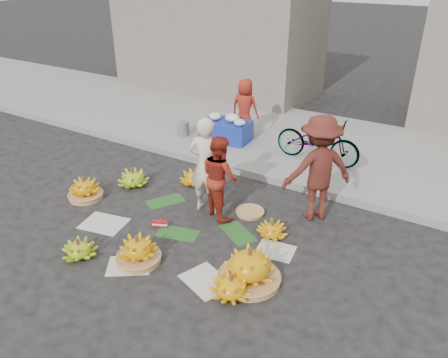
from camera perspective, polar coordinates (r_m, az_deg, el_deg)
The scene contains 23 objects.
ground at distance 7.02m, azimuth -4.42°, elevation -6.58°, with size 80.00×80.00×0.00m, color black.
curb at distance 8.61m, azimuth 4.10°, elevation 0.75°, with size 40.00×0.25×0.15m, color gray.
sidewalk at distance 10.37m, azimuth 9.56°, elevation 5.04°, with size 40.00×4.00×0.12m, color gray.
building_left at distance 14.18m, azimuth -0.74°, elevation 19.41°, with size 6.00×3.00×4.00m, color gray.
newspaper_scatter at distance 6.51m, azimuth -8.58°, elevation -9.83°, with size 3.20×1.80×0.00m, color silver, non-canonical shape.
banana_leaves at distance 7.20m, azimuth -4.14°, elevation -5.58°, with size 2.00×1.00×0.00m, color #1A4D19, non-canonical shape.
banana_bunch_0 at distance 8.16m, azimuth -17.71°, elevation -1.30°, with size 0.59×0.59×0.42m.
banana_bunch_1 at distance 6.68m, azimuth -18.42°, elevation -8.72°, with size 0.54×0.54×0.30m.
banana_bunch_2 at distance 6.34m, azimuth -11.17°, elevation -9.17°, with size 0.62×0.62×0.43m.
banana_bunch_3 at distance 5.69m, azimuth 0.95°, elevation -13.86°, with size 0.68×0.68×0.34m.
banana_bunch_4 at distance 5.85m, azimuth 3.34°, elevation -11.38°, with size 0.98×0.98×0.54m.
banana_bunch_5 at distance 6.81m, azimuth 6.30°, elevation -6.60°, with size 0.53×0.53×0.29m.
banana_bunch_6 at distance 8.40m, azimuth -11.78°, elevation 0.11°, with size 0.68×0.68×0.35m.
banana_bunch_7 at distance 8.30m, azimuth -3.87°, elevation 0.22°, with size 0.57×0.57×0.33m.
basket_spare at distance 7.40m, azimuth 3.42°, elevation -4.38°, with size 0.46×0.46×0.05m, color #A77746.
incense_stack at distance 7.11m, azimuth -8.36°, elevation -5.78°, with size 0.24×0.08×0.10m, color #AA1218.
vendor_cream at distance 7.13m, azimuth -2.31°, elevation 1.73°, with size 0.61×0.40×1.66m, color beige.
vendor_red at distance 7.06m, azimuth -0.57°, elevation 0.28°, with size 0.68×0.53×1.40m, color #A32C19.
man_striped at distance 7.07m, azimuth 12.25°, elevation 1.33°, with size 1.14×0.66×1.76m, color maroon.
flower_table at distance 9.98m, azimuth 0.32°, elevation 6.51°, with size 1.14×0.78×0.63m.
grey_bucket at distance 10.36m, azimuth -5.36°, elevation 6.60°, with size 0.28×0.28×0.32m, color slate.
flower_vendor at distance 10.17m, azimuth 2.74°, elevation 9.30°, with size 0.65×0.42×1.33m, color #A32C19.
bicycle at distance 9.03m, azimuth 12.17°, elevation 4.99°, with size 1.75×0.61×0.92m, color gray.
Camera 1 is at (3.51, -4.68, 3.87)m, focal length 35.00 mm.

